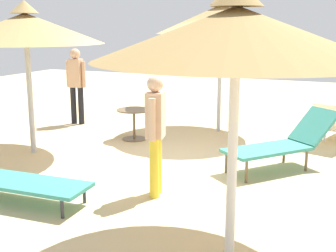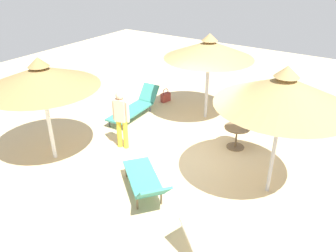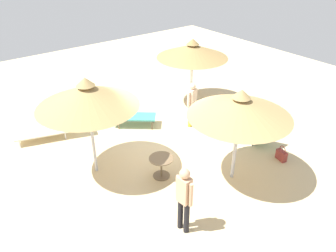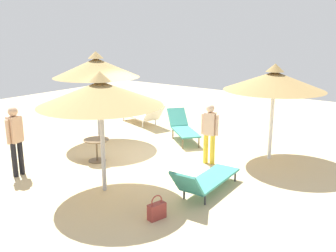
{
  "view_description": "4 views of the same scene",
  "coord_description": "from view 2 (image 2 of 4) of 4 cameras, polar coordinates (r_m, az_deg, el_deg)",
  "views": [
    {
      "loc": [
        7.12,
        2.89,
        2.29
      ],
      "look_at": [
        0.21,
        -0.1,
        0.59
      ],
      "focal_mm": 48.15,
      "sensor_mm": 36.0,
      "label": 1
    },
    {
      "loc": [
        -3.55,
        6.33,
        4.77
      ],
      "look_at": [
        0.3,
        0.49,
        1.12
      ],
      "focal_mm": 35.62,
      "sensor_mm": 36.0,
      "label": 2
    },
    {
      "loc": [
        -5.22,
        -7.37,
        6.0
      ],
      "look_at": [
        0.34,
        -0.13,
        0.74
      ],
      "focal_mm": 35.58,
      "sensor_mm": 36.0,
      "label": 3
    },
    {
      "loc": [
        6.7,
        -8.0,
        3.53
      ],
      "look_at": [
        0.88,
        -0.19,
        1.03
      ],
      "focal_mm": 40.04,
      "sensor_mm": 36.0,
      "label": 4
    }
  ],
  "objects": [
    {
      "name": "side_table_round",
      "position": [
        9.18,
        11.67,
        -1.27
      ],
      "size": [
        0.69,
        0.69,
        0.62
      ],
      "color": "brown",
      "rests_on": "ground"
    },
    {
      "name": "parasol_umbrella_back",
      "position": [
        8.36,
        -20.96,
        7.87
      ],
      "size": [
        2.72,
        2.72,
        2.67
      ],
      "color": "white",
      "rests_on": "ground"
    },
    {
      "name": "parasol_umbrella_edge",
      "position": [
        6.82,
        19.24,
        5.66
      ],
      "size": [
        2.7,
        2.7,
        2.91
      ],
      "color": "#B2B2B7",
      "rests_on": "ground"
    },
    {
      "name": "ground",
      "position": [
        8.71,
        3.42,
        -6.08
      ],
      "size": [
        24.0,
        24.0,
        0.1
      ],
      "primitive_type": "cube",
      "color": "beige"
    },
    {
      "name": "lounge_chair_center",
      "position": [
        7.18,
        -3.83,
        -9.46
      ],
      "size": [
        1.89,
        1.71,
        0.92
      ],
      "color": "teal",
      "rests_on": "ground"
    },
    {
      "name": "parasol_umbrella_near_left",
      "position": [
        10.19,
        7.04,
        12.89
      ],
      "size": [
        2.71,
        2.71,
        2.7
      ],
      "color": "#B2B2B7",
      "rests_on": "ground"
    },
    {
      "name": "lounge_chair_front",
      "position": [
        10.87,
        -5.63,
        3.33
      ],
      "size": [
        0.71,
        2.22,
        0.8
      ],
      "color": "teal",
      "rests_on": "ground"
    },
    {
      "name": "person_standing_far_left",
      "position": [
        8.86,
        -8.01,
        1.66
      ],
      "size": [
        0.47,
        0.28,
        1.65
      ],
      "color": "yellow",
      "rests_on": "ground"
    },
    {
      "name": "handbag",
      "position": [
        11.99,
        -0.42,
        5.01
      ],
      "size": [
        0.24,
        0.39,
        0.49
      ],
      "color": "maroon",
      "rests_on": "ground"
    },
    {
      "name": "person_standing_far_right",
      "position": [
        10.41,
        20.04,
        4.7
      ],
      "size": [
        0.25,
        0.48,
        1.75
      ],
      "color": "black",
      "rests_on": "ground"
    }
  ]
}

